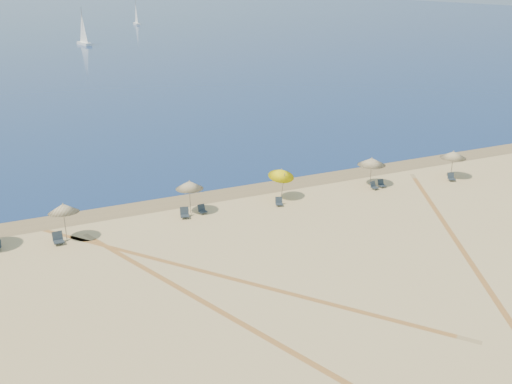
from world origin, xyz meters
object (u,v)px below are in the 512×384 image
(umbrella_3, at_px, (282,173))
(sailboat_2, at_px, (136,17))
(chair_6, at_px, (374,186))
(umbrella_5, at_px, (453,155))
(umbrella_1, at_px, (63,208))
(chair_2, at_px, (58,239))
(chair_8, at_px, (451,177))
(chair_4, at_px, (202,210))
(chair_7, at_px, (382,184))
(umbrella_4, at_px, (372,162))
(chair_3, at_px, (185,213))
(chair_5, at_px, (279,202))
(umbrella_2, at_px, (189,185))
(sailboat_1, at_px, (83,34))

(umbrella_3, relative_size, sailboat_2, 0.31)
(chair_6, bearing_deg, umbrella_5, -16.99)
(umbrella_1, xyz_separation_m, chair_2, (-0.55, -0.34, -1.80))
(chair_2, height_order, chair_8, chair_2)
(chair_4, bearing_deg, chair_7, -7.78)
(umbrella_3, bearing_deg, chair_7, -6.86)
(umbrella_4, distance_m, chair_4, 14.07)
(umbrella_3, xyz_separation_m, chair_6, (7.47, -1.13, -1.75))
(sailboat_2, bearing_deg, chair_8, -92.83)
(umbrella_4, relative_size, umbrella_5, 1.00)
(chair_3, height_order, chair_8, chair_3)
(umbrella_1, bearing_deg, chair_8, -2.84)
(chair_3, bearing_deg, umbrella_4, 14.36)
(umbrella_1, height_order, chair_2, umbrella_1)
(chair_5, relative_size, chair_7, 1.20)
(umbrella_2, height_order, chair_8, umbrella_2)
(umbrella_2, relative_size, umbrella_5, 1.05)
(chair_7, height_order, sailboat_1, sailboat_1)
(chair_4, bearing_deg, chair_2, -179.11)
(umbrella_4, distance_m, sailboat_1, 111.11)
(umbrella_3, height_order, chair_8, umbrella_3)
(umbrella_5, bearing_deg, chair_2, 178.92)
(chair_3, height_order, sailboat_1, sailboat_1)
(umbrella_2, relative_size, umbrella_4, 1.06)
(umbrella_2, xyz_separation_m, chair_7, (15.25, -1.25, -1.81))
(umbrella_4, height_order, chair_4, umbrella_4)
(chair_7, bearing_deg, sailboat_2, 84.02)
(umbrella_3, relative_size, umbrella_4, 1.10)
(chair_7, relative_size, chair_8, 0.79)
(chair_2, bearing_deg, chair_8, -3.33)
(chair_2, relative_size, chair_6, 1.08)
(chair_3, bearing_deg, sailboat_1, 97.14)
(chair_2, xyz_separation_m, chair_6, (23.45, -0.14, -0.06))
(umbrella_3, bearing_deg, sailboat_2, 78.69)
(umbrella_3, height_order, chair_6, umbrella_3)
(umbrella_3, xyz_separation_m, sailboat_1, (6.07, 110.82, 0.57))
(umbrella_1, distance_m, umbrella_3, 15.44)
(chair_6, xyz_separation_m, sailboat_2, (25.50, 166.03, 2.17))
(chair_2, height_order, sailboat_1, sailboat_1)
(umbrella_2, distance_m, chair_5, 6.61)
(umbrella_5, xyz_separation_m, sailboat_1, (-8.70, 112.39, 0.64))
(chair_6, distance_m, chair_7, 0.83)
(umbrella_1, xyz_separation_m, chair_3, (7.84, 0.32, -1.81))
(umbrella_5, xyz_separation_m, chair_8, (-0.48, -0.56, -1.67))
(umbrella_5, distance_m, chair_8, 1.83)
(chair_3, bearing_deg, chair_2, -161.35)
(umbrella_1, relative_size, chair_6, 3.63)
(umbrella_1, bearing_deg, umbrella_3, 2.41)
(chair_2, height_order, chair_5, chair_2)
(umbrella_4, relative_size, sailboat_1, 0.27)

